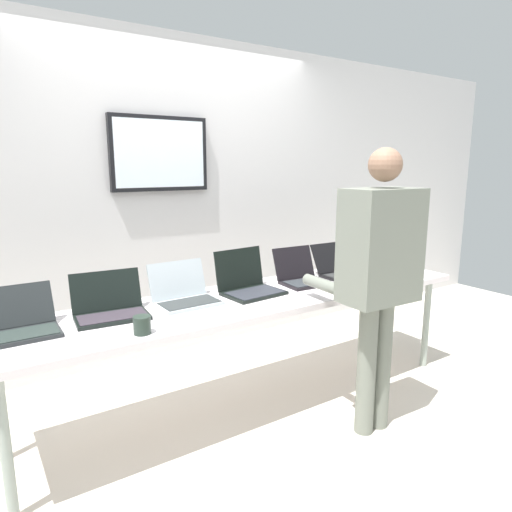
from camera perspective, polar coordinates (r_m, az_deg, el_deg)
ground at (r=3.18m, az=-0.33°, el=-18.49°), size 8.00×8.00×0.04m
back_wall at (r=3.76m, az=-9.85°, el=7.13°), size 8.00×0.11×2.57m
workbench at (r=2.89m, az=-0.34°, el=-5.99°), size 3.10×0.70×0.75m
equipment_box at (r=3.76m, az=15.89°, el=0.90°), size 0.38×0.29×0.32m
laptop_station_0 at (r=2.52m, az=-27.63°, el=-7.59°), size 0.33×0.33×0.22m
laptop_station_1 at (r=2.61m, az=-18.02°, el=-6.14°), size 0.40×0.33×0.23m
laptop_station_2 at (r=2.75m, az=-9.07°, el=-4.79°), size 0.37×0.32×0.24m
laptop_station_3 at (r=2.93m, az=-0.98°, el=-3.50°), size 0.39×0.35×0.28m
laptop_station_4 at (r=3.19m, az=5.78°, el=-2.43°), size 0.34×0.33×0.24m
laptop_station_5 at (r=3.45m, az=10.94°, el=-1.55°), size 0.38×0.36×0.23m
person at (r=2.64m, az=15.25°, el=-1.26°), size 0.45×0.59×1.66m
coffee_mug at (r=2.31m, az=-14.24°, el=-8.47°), size 0.09×0.09×0.09m
paper_sheet at (r=3.15m, az=11.45°, el=-3.83°), size 0.28×0.34×0.00m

